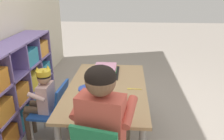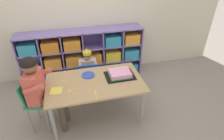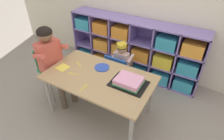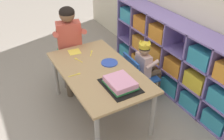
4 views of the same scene
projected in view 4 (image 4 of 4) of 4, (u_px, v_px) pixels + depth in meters
The scene contains 13 objects.
ground at pixel (100, 112), 3.08m from camera, with size 16.00×16.00×0.00m, color gray.
storage_cubby_shelf at pixel (172, 59), 3.31m from camera, with size 2.20×0.34×0.94m.
activity_table at pixel (99, 75), 2.79m from camera, with size 1.30×0.76×0.61m.
classroom_chair_blue at pixel (138, 74), 3.13m from camera, with size 0.39×0.35×0.62m.
child_with_crown at pixel (146, 63), 3.10m from camera, with size 0.30×0.31×0.80m.
classroom_chair_adult_side at pixel (70, 50), 3.40m from camera, with size 0.36×0.38×0.75m.
adult_helper_seated at pixel (70, 40), 3.20m from camera, with size 0.47×0.45×1.09m.
birthday_cake_on_tray at pixel (120, 83), 2.49m from camera, with size 0.41×0.30×0.08m.
paper_plate_stack at pixel (109, 63), 2.87m from camera, with size 0.19×0.19×0.01m, color blue.
paper_napkin_square at pixel (74, 52), 3.10m from camera, with size 0.14×0.14×0.00m, color #F4DB4C.
fork_scattered_mid_table at pixel (75, 75), 2.67m from camera, with size 0.02×0.14×0.00m.
fork_by_napkin at pixel (91, 53), 3.07m from camera, with size 0.13×0.09×0.00m.
fork_near_child_seat at pixel (78, 60), 2.93m from camera, with size 0.13×0.05×0.00m.
Camera 4 is at (2.09, -1.01, 2.10)m, focal length 40.77 mm.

